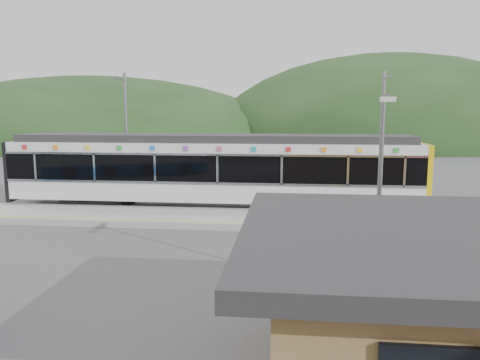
# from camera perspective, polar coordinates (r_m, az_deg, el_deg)

# --- Properties ---
(ground) EXTENTS (120.00, 120.00, 0.00)m
(ground) POSITION_cam_1_polar(r_m,az_deg,el_deg) (17.79, -1.19, -7.67)
(ground) COLOR #4C4C4F
(ground) RESTS_ON ground
(hills) EXTENTS (146.00, 149.00, 26.00)m
(hills) POSITION_cam_1_polar(r_m,az_deg,el_deg) (23.12, 16.01, -4.20)
(hills) COLOR #1E3D19
(hills) RESTS_ON ground
(platform) EXTENTS (26.00, 3.20, 0.30)m
(platform) POSITION_cam_1_polar(r_m,az_deg,el_deg) (20.93, -0.02, -4.77)
(platform) COLOR #9E9E99
(platform) RESTS_ON ground
(yellow_line) EXTENTS (26.00, 0.10, 0.01)m
(yellow_line) POSITION_cam_1_polar(r_m,az_deg,el_deg) (19.63, -0.43, -5.19)
(yellow_line) COLOR yellow
(yellow_line) RESTS_ON platform
(train) EXTENTS (20.44, 3.01, 3.74)m
(train) POSITION_cam_1_polar(r_m,az_deg,el_deg) (23.45, -3.37, 1.42)
(train) COLOR black
(train) RESTS_ON ground
(catenary_mast_west) EXTENTS (0.18, 1.80, 7.00)m
(catenary_mast_west) POSITION_cam_1_polar(r_m,az_deg,el_deg) (27.15, -13.69, 5.52)
(catenary_mast_west) COLOR slate
(catenary_mast_west) RESTS_ON ground
(catenary_mast_east) EXTENTS (0.18, 1.80, 7.00)m
(catenary_mast_east) POSITION_cam_1_polar(r_m,az_deg,el_deg) (25.98, 16.90, 5.27)
(catenary_mast_east) COLOR slate
(catenary_mast_east) RESTS_ON ground
(lamp_post) EXTENTS (0.36, 0.97, 5.37)m
(lamp_post) POSITION_cam_1_polar(r_m,az_deg,el_deg) (12.38, 16.79, 0.08)
(lamp_post) COLOR slate
(lamp_post) RESTS_ON ground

